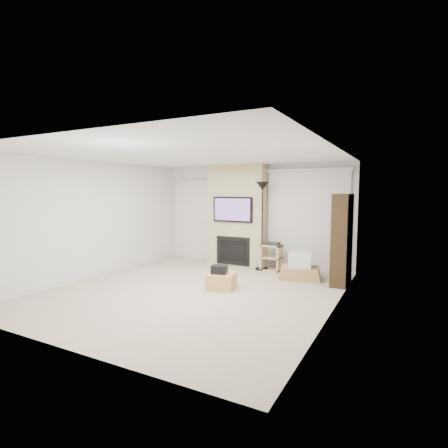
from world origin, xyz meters
The scene contains 16 objects.
floor centered at (0.00, 0.00, 0.00)m, with size 5.00×5.50×0.00m, color #B9AB91.
ceiling centered at (0.00, 0.00, 2.50)m, with size 5.00×5.50×0.00m, color white.
wall_back centered at (0.00, 2.75, 1.25)m, with size 5.00×2.50×0.00m, color silver.
wall_front centered at (0.00, -2.75, 1.25)m, with size 5.00×2.50×0.00m, color silver.
wall_left centered at (-2.50, 0.00, 1.25)m, with size 5.50×2.50×0.00m, color silver.
wall_right centered at (2.50, 0.00, 1.25)m, with size 5.50×2.50×0.00m, color silver.
hvac_vent centered at (0.40, 0.80, 2.50)m, with size 0.35×0.18×0.01m, color silver.
ottoman centered at (0.39, 0.36, 0.15)m, with size 0.50×0.50×0.30m, color tan.
black_bag centered at (0.37, 0.31, 0.38)m, with size 0.28×0.22×0.16m, color black.
fireplace_wall centered at (-0.35, 2.54, 1.24)m, with size 1.50×0.47×2.50m.
entry_door centered at (-1.80, 2.71, 1.05)m, with size 1.02×0.11×2.14m.
vertical_blinds centered at (1.40, 2.70, 1.27)m, with size 1.98×0.10×2.37m.
floor_lamp centered at (0.46, 2.23, 1.63)m, with size 0.31×0.31×2.07m.
av_stand centered at (0.69, 2.29, 0.35)m, with size 0.45×0.38×0.66m.
box_stack centered at (1.50, 1.82, 0.21)m, with size 0.95×0.79×0.56m.
bookshelf centered at (2.34, 1.77, 0.90)m, with size 0.30×0.80×1.80m.
Camera 1 is at (3.47, -5.37, 1.86)m, focal length 28.00 mm.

